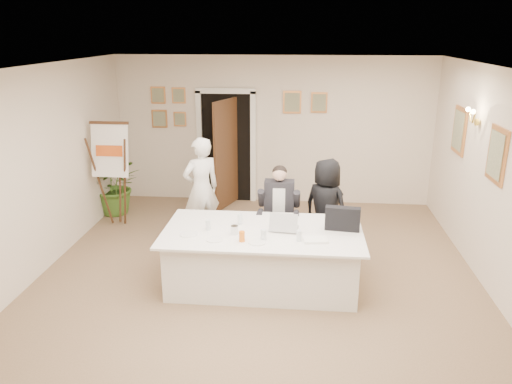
{
  "coord_description": "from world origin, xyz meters",
  "views": [
    {
      "loc": [
        0.55,
        -5.9,
        3.23
      ],
      "look_at": [
        -0.06,
        0.6,
        1.11
      ],
      "focal_mm": 35.0,
      "sensor_mm": 36.0,
      "label": 1
    }
  ],
  "objects_px": {
    "paper_stack": "(315,240)",
    "steel_jug": "(234,230)",
    "standing_man": "(201,189)",
    "standing_woman": "(326,207)",
    "potted_palm": "(116,185)",
    "oj_glass": "(242,236)",
    "seated_man": "(279,211)",
    "laptop": "(284,219)",
    "laptop_bag": "(343,219)",
    "flip_chart": "(115,179)",
    "conference_table": "(263,257)"
  },
  "relations": [
    {
      "from": "standing_woman",
      "to": "standing_man",
      "type": "bearing_deg",
      "value": 21.6
    },
    {
      "from": "potted_palm",
      "to": "oj_glass",
      "type": "bearing_deg",
      "value": -46.89
    },
    {
      "from": "oj_glass",
      "to": "flip_chart",
      "type": "bearing_deg",
      "value": 137.06
    },
    {
      "from": "oj_glass",
      "to": "conference_table",
      "type": "bearing_deg",
      "value": 59.21
    },
    {
      "from": "oj_glass",
      "to": "steel_jug",
      "type": "height_order",
      "value": "oj_glass"
    },
    {
      "from": "seated_man",
      "to": "oj_glass",
      "type": "relative_size",
      "value": 10.68
    },
    {
      "from": "standing_man",
      "to": "oj_glass",
      "type": "relative_size",
      "value": 12.81
    },
    {
      "from": "seated_man",
      "to": "steel_jug",
      "type": "relative_size",
      "value": 12.62
    },
    {
      "from": "paper_stack",
      "to": "steel_jug",
      "type": "bearing_deg",
      "value": 172.89
    },
    {
      "from": "standing_man",
      "to": "paper_stack",
      "type": "distance_m",
      "value": 2.5
    },
    {
      "from": "seated_man",
      "to": "paper_stack",
      "type": "distance_m",
      "value": 1.35
    },
    {
      "from": "seated_man",
      "to": "standing_woman",
      "type": "bearing_deg",
      "value": -4.24
    },
    {
      "from": "laptop",
      "to": "paper_stack",
      "type": "bearing_deg",
      "value": -34.08
    },
    {
      "from": "conference_table",
      "to": "steel_jug",
      "type": "xyz_separation_m",
      "value": [
        -0.35,
        -0.15,
        0.44
      ]
    },
    {
      "from": "potted_palm",
      "to": "paper_stack",
      "type": "xyz_separation_m",
      "value": [
        3.55,
        -2.74,
        0.25
      ]
    },
    {
      "from": "paper_stack",
      "to": "oj_glass",
      "type": "bearing_deg",
      "value": -173.67
    },
    {
      "from": "flip_chart",
      "to": "laptop_bag",
      "type": "height_order",
      "value": "flip_chart"
    },
    {
      "from": "laptop",
      "to": "laptop_bag",
      "type": "xyz_separation_m",
      "value": [
        0.75,
        0.04,
        0.02
      ]
    },
    {
      "from": "seated_man",
      "to": "laptop_bag",
      "type": "height_order",
      "value": "seated_man"
    },
    {
      "from": "conference_table",
      "to": "steel_jug",
      "type": "bearing_deg",
      "value": -156.86
    },
    {
      "from": "standing_man",
      "to": "standing_woman",
      "type": "xyz_separation_m",
      "value": [
        1.95,
        -0.42,
        -0.1
      ]
    },
    {
      "from": "standing_man",
      "to": "oj_glass",
      "type": "xyz_separation_m",
      "value": [
        0.87,
        -1.86,
        0.01
      ]
    },
    {
      "from": "potted_palm",
      "to": "seated_man",
      "type": "bearing_deg",
      "value": -26.09
    },
    {
      "from": "standing_woman",
      "to": "laptop_bag",
      "type": "bearing_deg",
      "value": 133.58
    },
    {
      "from": "flip_chart",
      "to": "steel_jug",
      "type": "bearing_deg",
      "value": -41.43
    },
    {
      "from": "flip_chart",
      "to": "laptop_bag",
      "type": "distance_m",
      "value": 4.11
    },
    {
      "from": "standing_man",
      "to": "standing_woman",
      "type": "relative_size",
      "value": 1.13
    },
    {
      "from": "flip_chart",
      "to": "laptop",
      "type": "bearing_deg",
      "value": -31.94
    },
    {
      "from": "laptop",
      "to": "paper_stack",
      "type": "height_order",
      "value": "laptop"
    },
    {
      "from": "laptop",
      "to": "steel_jug",
      "type": "xyz_separation_m",
      "value": [
        -0.61,
        -0.22,
        -0.08
      ]
    },
    {
      "from": "standing_man",
      "to": "potted_palm",
      "type": "distance_m",
      "value": 2.06
    },
    {
      "from": "standing_woman",
      "to": "potted_palm",
      "type": "relative_size",
      "value": 1.37
    },
    {
      "from": "seated_man",
      "to": "oj_glass",
      "type": "bearing_deg",
      "value": -118.01
    },
    {
      "from": "standing_man",
      "to": "laptop",
      "type": "height_order",
      "value": "standing_man"
    },
    {
      "from": "laptop",
      "to": "potted_palm",
      "type": "bearing_deg",
      "value": 149.5
    },
    {
      "from": "flip_chart",
      "to": "oj_glass",
      "type": "relative_size",
      "value": 13.68
    },
    {
      "from": "standing_man",
      "to": "standing_woman",
      "type": "bearing_deg",
      "value": 132.28
    },
    {
      "from": "laptop_bag",
      "to": "oj_glass",
      "type": "distance_m",
      "value": 1.34
    },
    {
      "from": "flip_chart",
      "to": "steel_jug",
      "type": "xyz_separation_m",
      "value": [
        2.33,
        -2.06,
        0.01
      ]
    },
    {
      "from": "flip_chart",
      "to": "potted_palm",
      "type": "bearing_deg",
      "value": 110.36
    },
    {
      "from": "standing_woman",
      "to": "laptop",
      "type": "height_order",
      "value": "standing_woman"
    },
    {
      "from": "flip_chart",
      "to": "paper_stack",
      "type": "bearing_deg",
      "value": -33.12
    },
    {
      "from": "conference_table",
      "to": "standing_woman",
      "type": "distance_m",
      "value": 1.41
    },
    {
      "from": "laptop_bag",
      "to": "standing_man",
      "type": "bearing_deg",
      "value": 153.77
    },
    {
      "from": "conference_table",
      "to": "oj_glass",
      "type": "relative_size",
      "value": 19.71
    },
    {
      "from": "standing_woman",
      "to": "laptop",
      "type": "distance_m",
      "value": 1.17
    },
    {
      "from": "seated_man",
      "to": "paper_stack",
      "type": "xyz_separation_m",
      "value": [
        0.51,
        -1.25,
        0.1
      ]
    },
    {
      "from": "seated_man",
      "to": "laptop_bag",
      "type": "bearing_deg",
      "value": -57.42
    },
    {
      "from": "potted_palm",
      "to": "laptop_bag",
      "type": "height_order",
      "value": "laptop_bag"
    },
    {
      "from": "seated_man",
      "to": "standing_man",
      "type": "distance_m",
      "value": 1.37
    }
  ]
}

